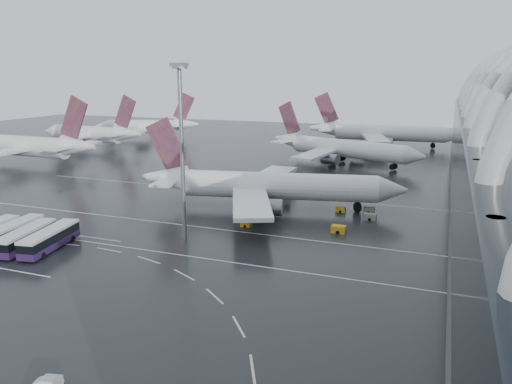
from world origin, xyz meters
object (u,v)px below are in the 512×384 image
(airliner_gate_b, at_px, (340,148))
(bus_row_near_b, at_px, (13,232))
(jet_remote_west, at_px, (32,147))
(floodlight_mast, at_px, (181,132))
(jet_remote_far, at_px, (149,127))
(gse_cart_belly_a, at_px, (338,229))
(airliner_main, at_px, (265,186))
(jet_remote_mid, at_px, (92,134))
(gse_cart_belly_d, at_px, (370,217))
(bus_row_near_c, at_px, (26,237))
(gse_cart_belly_b, at_px, (369,210))
(airliner_gate_c, at_px, (381,133))
(gse_cart_belly_e, at_px, (341,209))
(gse_cart_belly_c, at_px, (246,224))
(bus_row_near_d, at_px, (50,239))

(airliner_gate_b, distance_m, bus_row_near_b, 100.48)
(jet_remote_west, relative_size, floodlight_mast, 1.69)
(jet_remote_far, height_order, gse_cart_belly_a, jet_remote_far)
(airliner_gate_b, xyz_separation_m, floodlight_mast, (-9.16, -82.88, 13.54))
(airliner_main, height_order, floodlight_mast, floodlight_mast)
(jet_remote_west, height_order, jet_remote_mid, jet_remote_west)
(gse_cart_belly_d, bearing_deg, bus_row_near_c, -144.22)
(bus_row_near_c, distance_m, gse_cart_belly_b, 62.85)
(jet_remote_far, height_order, gse_cart_belly_d, jet_remote_far)
(bus_row_near_c, relative_size, floodlight_mast, 0.45)
(gse_cart_belly_d, bearing_deg, floodlight_mast, -140.03)
(airliner_gate_b, bearing_deg, airliner_gate_c, 100.43)
(airliner_main, distance_m, gse_cart_belly_a, 21.23)
(airliner_gate_b, xyz_separation_m, airliner_gate_c, (7.03, 42.18, 0.47))
(bus_row_near_b, xyz_separation_m, gse_cart_belly_e, (46.96, 37.87, -1.21))
(floodlight_mast, xyz_separation_m, gse_cart_belly_b, (26.37, 27.86, -17.57))
(airliner_gate_b, bearing_deg, jet_remote_far, -179.54)
(airliner_main, xyz_separation_m, jet_remote_far, (-86.25, 90.49, 0.38))
(gse_cart_belly_c, bearing_deg, jet_remote_far, 130.03)
(airliner_gate_b, height_order, jet_remote_mid, jet_remote_mid)
(jet_remote_west, relative_size, gse_cart_belly_d, 20.72)
(bus_row_near_d, height_order, gse_cart_belly_a, bus_row_near_d)
(floodlight_mast, height_order, gse_cart_belly_b, floodlight_mast)
(airliner_gate_b, bearing_deg, floodlight_mast, -76.41)
(airliner_main, relative_size, bus_row_near_c, 4.17)
(jet_remote_west, distance_m, gse_cart_belly_e, 101.50)
(airliner_main, bearing_deg, airliner_gate_c, 72.40)
(airliner_gate_b, relative_size, gse_cart_belly_e, 27.21)
(gse_cart_belly_d, relative_size, gse_cart_belly_e, 1.24)
(airliner_main, height_order, jet_remote_west, jet_remote_west)
(airliner_gate_b, height_order, bus_row_near_d, airliner_gate_b)
(airliner_gate_b, relative_size, bus_row_near_c, 3.95)
(bus_row_near_c, height_order, gse_cart_belly_a, bus_row_near_c)
(jet_remote_far, bearing_deg, jet_remote_mid, 63.36)
(bus_row_near_b, bearing_deg, bus_row_near_d, -100.25)
(bus_row_near_d, bearing_deg, jet_remote_far, 16.22)
(airliner_gate_b, relative_size, floodlight_mast, 1.79)
(airliner_gate_c, distance_m, jet_remote_far, 97.33)
(floodlight_mast, xyz_separation_m, gse_cart_belly_a, (23.33, 12.96, -17.49))
(airliner_gate_b, height_order, floodlight_mast, floodlight_mast)
(jet_remote_west, xyz_separation_m, jet_remote_far, (-2.15, 67.72, -0.48))
(gse_cart_belly_b, bearing_deg, jet_remote_mid, 153.87)
(gse_cart_belly_a, bearing_deg, jet_remote_mid, 147.27)
(gse_cart_belly_e, bearing_deg, gse_cart_belly_d, -30.41)
(gse_cart_belly_e, bearing_deg, bus_row_near_c, -137.49)
(airliner_gate_b, relative_size, gse_cart_belly_c, 27.21)
(airliner_gate_b, height_order, gse_cart_belly_c, airliner_gate_b)
(airliner_main, xyz_separation_m, jet_remote_west, (-84.10, 22.76, 0.85))
(airliner_gate_c, distance_m, gse_cart_belly_a, 112.41)
(airliner_main, bearing_deg, jet_remote_west, 153.20)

